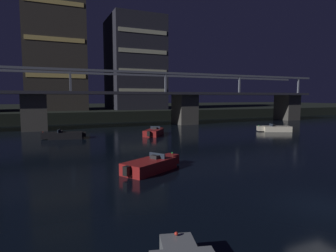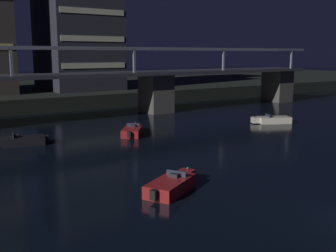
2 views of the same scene
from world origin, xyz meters
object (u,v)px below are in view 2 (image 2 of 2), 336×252
river_bridge (71,88)px  speedboat_mid_right (172,185)px  speedboat_near_right (272,120)px  speedboat_far_left (20,141)px  speedboat_mid_center (132,131)px  tower_central (77,26)px

river_bridge → speedboat_mid_right: (-5.10, -30.40, -3.77)m
speedboat_near_right → speedboat_far_left: same height
speedboat_mid_center → speedboat_mid_right: bearing=-111.5°
tower_central → speedboat_mid_right: 54.54m
tower_central → speedboat_near_right: (10.34, -36.79, -12.89)m
tower_central → speedboat_near_right: bearing=-74.3°
speedboat_near_right → speedboat_far_left: (-29.26, 4.64, 0.00)m
tower_central → speedboat_far_left: (-18.92, -32.15, -12.89)m
speedboat_near_right → speedboat_mid_right: same height
tower_central → speedboat_mid_right: size_ratio=4.62×
speedboat_near_right → tower_central: bearing=105.7°
speedboat_mid_center → speedboat_far_left: bearing=172.4°
river_bridge → speedboat_mid_center: (1.72, -13.08, -3.77)m
river_bridge → speedboat_mid_center: bearing=-82.5°
speedboat_mid_center → speedboat_far_left: 11.29m
speedboat_mid_right → speedboat_far_left: bearing=103.1°
river_bridge → tower_central: (9.45, 20.57, 9.11)m
speedboat_near_right → speedboat_far_left: size_ratio=0.95×
speedboat_mid_center → speedboat_far_left: (-11.19, 1.49, 0.00)m
river_bridge → speedboat_far_left: (-9.47, -11.59, -3.77)m
speedboat_mid_center → speedboat_far_left: size_ratio=0.90×
tower_central → speedboat_far_left: tower_central is taller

